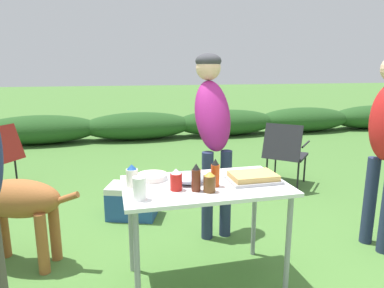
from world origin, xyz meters
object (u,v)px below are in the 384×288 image
at_px(food_tray, 253,177).
at_px(mixing_bowl, 188,178).
at_px(cooler_box, 132,201).
at_px(beer_bottle, 209,182).
at_px(standing_person_in_gray_fleece, 213,121).
at_px(bbq_sauce_bottle, 196,178).
at_px(ketchup_bottle, 176,180).
at_px(mayo_bottle, 132,176).
at_px(folding_table, 205,195).
at_px(dog, 10,202).
at_px(paper_cup_stack, 140,188).
at_px(hot_sauce_bottle, 215,173).
at_px(camp_chair_near_hedge, 285,151).
at_px(plate_stack, 152,177).

relative_size(food_tray, mixing_bowl, 1.46).
bearing_deg(cooler_box, beer_bottle, 125.19).
xyz_separation_m(mixing_bowl, standing_person_in_gray_fleece, (0.38, 0.70, 0.28)).
xyz_separation_m(bbq_sauce_bottle, ketchup_bottle, (-0.12, 0.05, -0.02)).
bearing_deg(food_tray, mayo_bottle, 173.80).
bearing_deg(bbq_sauce_bottle, folding_table, 51.07).
bearing_deg(mayo_bottle, standing_person_in_gray_fleece, 42.34).
bearing_deg(dog, mixing_bowl, -92.78).
relative_size(food_tray, paper_cup_stack, 2.51).
bearing_deg(cooler_box, ketchup_bottle, 118.02).
bearing_deg(ketchup_bottle, beer_bottle, -22.12).
bearing_deg(hot_sauce_bottle, folding_table, 130.09).
xyz_separation_m(food_tray, bbq_sauce_bottle, (-0.43, -0.09, 0.06)).
bearing_deg(camp_chair_near_hedge, hot_sauce_bottle, -86.87).
distance_m(mixing_bowl, standing_person_in_gray_fleece, 0.84).
bearing_deg(camp_chair_near_hedge, beer_bottle, -86.70).
height_order(dog, camp_chair_near_hedge, camp_chair_near_hedge).
bearing_deg(paper_cup_stack, ketchup_bottle, 24.59).
distance_m(folding_table, food_tray, 0.35).
bearing_deg(plate_stack, camp_chair_near_hedge, 39.54).
relative_size(paper_cup_stack, beer_bottle, 1.04).
relative_size(hot_sauce_bottle, standing_person_in_gray_fleece, 0.11).
distance_m(hot_sauce_bottle, ketchup_bottle, 0.26).
height_order(beer_bottle, standing_person_in_gray_fleece, standing_person_in_gray_fleece).
xyz_separation_m(bbq_sauce_bottle, camp_chair_near_hedge, (1.66, 1.87, -0.36)).
distance_m(folding_table, plate_stack, 0.39).
bearing_deg(food_tray, dog, 160.58).
relative_size(paper_cup_stack, mayo_bottle, 0.92).
bearing_deg(folding_table, beer_bottle, -95.79).
relative_size(food_tray, hot_sauce_bottle, 1.85).
xyz_separation_m(beer_bottle, dog, (-1.35, 0.73, -0.29)).
xyz_separation_m(food_tray, standing_person_in_gray_fleece, (-0.05, 0.78, 0.28)).
height_order(paper_cup_stack, dog, paper_cup_stack).
distance_m(folding_table, beer_bottle, 0.21).
height_order(mixing_bowl, paper_cup_stack, paper_cup_stack).
height_order(plate_stack, standing_person_in_gray_fleece, standing_person_in_gray_fleece).
bearing_deg(paper_cup_stack, standing_person_in_gray_fleece, 52.03).
relative_size(food_tray, mayo_bottle, 2.32).
bearing_deg(mayo_bottle, paper_cup_stack, -83.77).
bearing_deg(hot_sauce_bottle, food_tray, 7.70).
relative_size(standing_person_in_gray_fleece, dog, 1.60).
bearing_deg(mayo_bottle, beer_bottle, -25.06).
relative_size(paper_cup_stack, cooler_box, 0.25).
bearing_deg(paper_cup_stack, camp_chair_near_hedge, 43.73).
bearing_deg(cooler_box, dog, 54.56).
relative_size(food_tray, beer_bottle, 2.60).
relative_size(bbq_sauce_bottle, standing_person_in_gray_fleece, 0.11).
bearing_deg(cooler_box, paper_cup_stack, 107.78).
relative_size(plate_stack, mayo_bottle, 1.42).
height_order(paper_cup_stack, camp_chair_near_hedge, paper_cup_stack).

